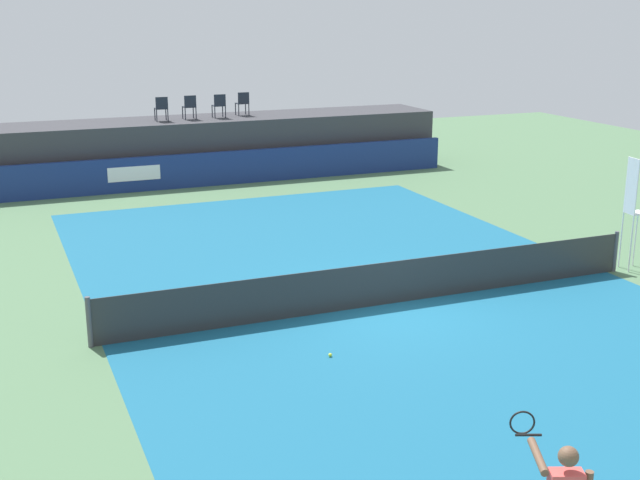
{
  "coord_description": "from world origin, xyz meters",
  "views": [
    {
      "loc": [
        -7.69,
        -15.16,
        6.2
      ],
      "look_at": [
        -0.7,
        2.0,
        1.0
      ],
      "focal_mm": 46.72,
      "sensor_mm": 36.0,
      "label": 1
    }
  ],
  "objects_px": {
    "spectator_chair_right": "(243,102)",
    "net_post_far": "(615,251)",
    "spectator_chair_center": "(219,105)",
    "spectator_chair_far_left": "(161,108)",
    "umpire_chair": "(633,206)",
    "net_post_near": "(89,322)",
    "tennis_ball": "(330,355)",
    "spectator_chair_left": "(190,106)"
  },
  "relations": [
    {
      "from": "spectator_chair_right",
      "to": "net_post_far",
      "type": "xyz_separation_m",
      "value": [
        4.61,
        -15.45,
        -2.19
      ]
    },
    {
      "from": "spectator_chair_center",
      "to": "net_post_far",
      "type": "bearing_deg",
      "value": -69.48
    },
    {
      "from": "spectator_chair_center",
      "to": "spectator_chair_right",
      "type": "bearing_deg",
      "value": 20.71
    },
    {
      "from": "spectator_chair_far_left",
      "to": "umpire_chair",
      "type": "bearing_deg",
      "value": -61.14
    },
    {
      "from": "net_post_near",
      "to": "net_post_far",
      "type": "distance_m",
      "value": 12.4
    },
    {
      "from": "spectator_chair_right",
      "to": "tennis_ball",
      "type": "xyz_separation_m",
      "value": [
        -3.78,
        -17.59,
        -2.66
      ]
    },
    {
      "from": "spectator_chair_far_left",
      "to": "spectator_chair_center",
      "type": "height_order",
      "value": "same"
    },
    {
      "from": "spectator_chair_left",
      "to": "spectator_chair_right",
      "type": "distance_m",
      "value": 2.18
    },
    {
      "from": "tennis_ball",
      "to": "umpire_chair",
      "type": "bearing_deg",
      "value": 13.73
    },
    {
      "from": "net_post_near",
      "to": "tennis_ball",
      "type": "bearing_deg",
      "value": -28.04
    },
    {
      "from": "spectator_chair_center",
      "to": "spectator_chair_right",
      "type": "xyz_separation_m",
      "value": [
        1.03,
        0.39,
        0.0
      ]
    },
    {
      "from": "spectator_chair_right",
      "to": "umpire_chair",
      "type": "bearing_deg",
      "value": -71.98
    },
    {
      "from": "net_post_near",
      "to": "net_post_far",
      "type": "height_order",
      "value": "same"
    },
    {
      "from": "spectator_chair_left",
      "to": "umpire_chair",
      "type": "bearing_deg",
      "value": -64.54
    },
    {
      "from": "spectator_chair_right",
      "to": "net_post_near",
      "type": "relative_size",
      "value": 0.89
    },
    {
      "from": "spectator_chair_left",
      "to": "tennis_ball",
      "type": "distance_m",
      "value": 17.49
    },
    {
      "from": "spectator_chair_right",
      "to": "net_post_far",
      "type": "height_order",
      "value": "spectator_chair_right"
    },
    {
      "from": "tennis_ball",
      "to": "net_post_far",
      "type": "bearing_deg",
      "value": 14.3
    },
    {
      "from": "umpire_chair",
      "to": "spectator_chair_right",
      "type": "bearing_deg",
      "value": 108.02
    },
    {
      "from": "spectator_chair_far_left",
      "to": "spectator_chair_center",
      "type": "distance_m",
      "value": 2.18
    },
    {
      "from": "spectator_chair_center",
      "to": "umpire_chair",
      "type": "xyz_separation_m",
      "value": [
        6.05,
        -15.05,
        -1.11
      ]
    },
    {
      "from": "spectator_chair_far_left",
      "to": "net_post_far",
      "type": "distance_m",
      "value": 17.01
    },
    {
      "from": "spectator_chair_center",
      "to": "spectator_chair_right",
      "type": "distance_m",
      "value": 1.1
    },
    {
      "from": "spectator_chair_far_left",
      "to": "spectator_chair_right",
      "type": "bearing_deg",
      "value": 8.86
    },
    {
      "from": "net_post_far",
      "to": "tennis_ball",
      "type": "relative_size",
      "value": 14.71
    },
    {
      "from": "umpire_chair",
      "to": "net_post_near",
      "type": "height_order",
      "value": "umpire_chair"
    },
    {
      "from": "spectator_chair_far_left",
      "to": "net_post_near",
      "type": "distance_m",
      "value": 15.79
    },
    {
      "from": "spectator_chair_left",
      "to": "spectator_chair_far_left",
      "type": "bearing_deg",
      "value": -173.56
    },
    {
      "from": "tennis_ball",
      "to": "spectator_chair_far_left",
      "type": "bearing_deg",
      "value": 88.09
    },
    {
      "from": "spectator_chair_center",
      "to": "net_post_near",
      "type": "distance_m",
      "value": 16.65
    },
    {
      "from": "umpire_chair",
      "to": "tennis_ball",
      "type": "relative_size",
      "value": 40.59
    },
    {
      "from": "spectator_chair_far_left",
      "to": "umpire_chair",
      "type": "height_order",
      "value": "spectator_chair_far_left"
    },
    {
      "from": "spectator_chair_right",
      "to": "tennis_ball",
      "type": "bearing_deg",
      "value": -102.13
    },
    {
      "from": "umpire_chair",
      "to": "net_post_near",
      "type": "xyz_separation_m",
      "value": [
        -12.82,
        -0.01,
        -1.09
      ]
    },
    {
      "from": "spectator_chair_right",
      "to": "umpire_chair",
      "type": "xyz_separation_m",
      "value": [
        5.02,
        -15.44,
        -1.11
      ]
    },
    {
      "from": "net_post_far",
      "to": "net_post_near",
      "type": "bearing_deg",
      "value": 180.0
    },
    {
      "from": "spectator_chair_left",
      "to": "net_post_far",
      "type": "xyz_separation_m",
      "value": [
        6.75,
        -15.07,
        -2.19
      ]
    },
    {
      "from": "tennis_ball",
      "to": "spectator_chair_center",
      "type": "bearing_deg",
      "value": 80.92
    },
    {
      "from": "spectator_chair_center",
      "to": "umpire_chair",
      "type": "bearing_deg",
      "value": -68.09
    },
    {
      "from": "spectator_chair_far_left",
      "to": "net_post_far",
      "type": "height_order",
      "value": "spectator_chair_far_left"
    },
    {
      "from": "spectator_chair_center",
      "to": "tennis_ball",
      "type": "height_order",
      "value": "spectator_chair_center"
    },
    {
      "from": "spectator_chair_far_left",
      "to": "tennis_ball",
      "type": "height_order",
      "value": "spectator_chair_far_left"
    }
  ]
}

